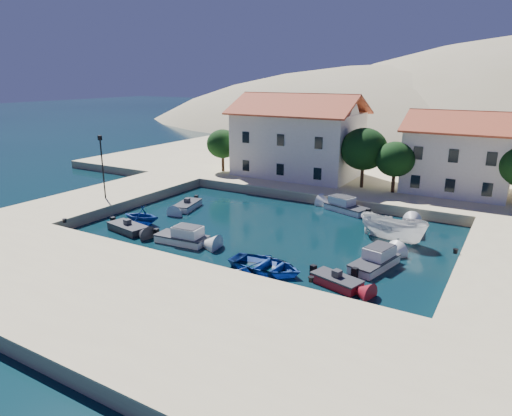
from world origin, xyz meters
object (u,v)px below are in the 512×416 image
at_px(building_left, 298,134).
at_px(cabin_cruiser_south, 182,237).
at_px(cabin_cruiser_east, 374,261).
at_px(lamppost, 102,161).
at_px(building_mid, 459,151).
at_px(boat_east, 392,240).
at_px(rowboat_south, 265,271).

bearing_deg(building_left, cabin_cruiser_south, -86.60).
bearing_deg(cabin_cruiser_east, building_left, 50.06).
relative_size(lamppost, cabin_cruiser_south, 1.43).
distance_m(building_left, lamppost, 23.10).
relative_size(building_left, building_mid, 1.40).
distance_m(lamppost, boat_east, 28.03).
height_order(cabin_cruiser_south, rowboat_south, cabin_cruiser_south).
relative_size(rowboat_south, boat_east, 0.92).
height_order(building_left, rowboat_south, building_left).
bearing_deg(boat_east, cabin_cruiser_south, 134.80).
bearing_deg(building_mid, boat_east, -98.45).
relative_size(lamppost, cabin_cruiser_east, 1.35).
bearing_deg(rowboat_south, building_mid, -16.21).
height_order(building_mid, cabin_cruiser_south, building_mid).
bearing_deg(cabin_cruiser_south, building_left, 88.53).
distance_m(rowboat_south, cabin_cruiser_east, 7.55).
xyz_separation_m(lamppost, boat_east, (27.14, 5.14, -4.75)).
relative_size(building_mid, cabin_cruiser_south, 2.41).
relative_size(lamppost, boat_east, 1.09).
distance_m(building_mid, rowboat_south, 27.99).
distance_m(building_left, rowboat_south, 27.72).
bearing_deg(building_mid, building_left, -176.82).
height_order(cabin_cruiser_east, boat_east, cabin_cruiser_east).
bearing_deg(cabin_cruiser_east, lamppost, 100.69).
bearing_deg(building_left, boat_east, -43.54).
bearing_deg(lamppost, rowboat_south, -13.84).
height_order(cabin_cruiser_south, cabin_cruiser_east, same).
relative_size(cabin_cruiser_south, rowboat_south, 0.83).
distance_m(building_mid, lamppost, 36.21).
bearing_deg(lamppost, building_mid, 35.45).
xyz_separation_m(building_left, cabin_cruiser_east, (16.00, -20.98, -5.46)).
bearing_deg(lamppost, cabin_cruiser_south, -16.76).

